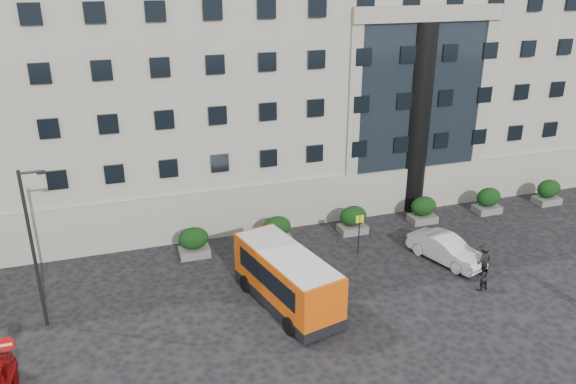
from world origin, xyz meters
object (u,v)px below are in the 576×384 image
Objects in this scene: bus_stop_sign at (359,228)px; minibus at (287,277)px; pedestrian_b at (482,276)px; hedge_b at (277,230)px; hedge_c at (353,219)px; pedestrian_c at (483,259)px; hedge_e at (488,200)px; no_entry_sign at (8,351)px; white_taxi at (446,249)px; street_lamp at (33,245)px; hedge_a at (194,242)px; hedge_f at (548,192)px; hedge_d at (423,209)px.

bus_stop_sign is 7.04m from minibus.
hedge_b is at bearing -50.95° from pedestrian_b.
pedestrian_c is (4.73, -7.24, 0.02)m from hedge_c.
hedge_e is 31.09m from no_entry_sign.
pedestrian_c is at bearing -134.86° from pedestrian_b.
white_taxi is 2.90× the size of pedestrian_b.
minibus is 3.92× the size of pedestrian_c.
white_taxi is at bearing -96.07° from pedestrian_b.
street_lamp is at bearing -23.71° from pedestrian_c.
pedestrian_c is (5.63, -4.44, -0.78)m from bus_stop_sign.
no_entry_sign is at bearing -6.13° from pedestrian_b.
bus_stop_sign is (9.50, -2.80, 0.80)m from hedge_a.
street_lamp is at bearing -148.84° from hedge_a.
hedge_b is (5.20, 0.00, 0.00)m from hedge_a.
hedge_a is at bearing 44.48° from no_entry_sign.
hedge_b is at bearing 180.00° from hedge_f.
hedge_a is at bearing 105.33° from minibus.
pedestrian_b is (10.39, -1.90, -0.81)m from minibus.
hedge_f is at bearing 0.00° from hedge_b.
hedge_b is at bearing 146.93° from bus_stop_sign.
minibus is at bearing -20.24° from pedestrian_c.
hedge_a is 1.00× the size of hedge_f.
hedge_a and hedge_d have the same top height.
bus_stop_sign is at bearing -155.34° from hedge_d.
bus_stop_sign is at bearing -16.42° from hedge_a.
hedge_f is at bearing -150.86° from pedestrian_b.
minibus reaches higher than pedestrian_c.
no_entry_sign is at bearing -165.83° from hedge_f.
hedge_e is 1.12× the size of pedestrian_b.
hedge_b is 1.00× the size of hedge_e.
minibus is at bearing 9.48° from no_entry_sign.
hedge_f is (15.60, 0.00, 0.00)m from hedge_c.
no_entry_sign is (-14.20, -8.84, 0.72)m from hedge_b.
hedge_b is at bearing 20.07° from street_lamp.
hedge_a is 14.95m from white_taxi.
hedge_f is at bearing 0.00° from hedge_a.
pedestrian_c is (24.13, 1.60, -0.70)m from no_entry_sign.
hedge_d is (5.20, 0.00, 0.00)m from hedge_c.
no_entry_sign reaches higher than hedge_f.
white_taxi is at bearing -78.26° from pedestrian_c.
street_lamp is 4.22× the size of pedestrian_c.
pedestrian_b is at bearing 34.11° from pedestrian_c.
no_entry_sign reaches higher than hedge_a.
no_entry_sign reaches higher than pedestrian_c.
hedge_b is 1.00× the size of hedge_d.
hedge_b is 6.94m from minibus.
no_entry_sign is 23.30m from white_taxi.
bus_stop_sign is at bearing -55.91° from pedestrian_c.
minibus is (-17.15, -6.73, 0.70)m from hedge_e.
white_taxi is at bearing -106.95° from hedge_d.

